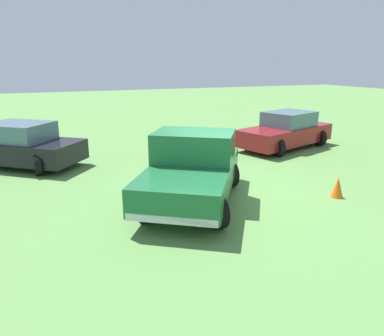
% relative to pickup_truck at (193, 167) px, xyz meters
% --- Properties ---
extents(ground_plane, '(80.00, 80.00, 0.00)m').
position_rel_pickup_truck_xyz_m(ground_plane, '(0.13, -0.73, -0.91)').
color(ground_plane, '#5B8C47').
extents(pickup_truck, '(4.76, 4.10, 1.78)m').
position_rel_pickup_truck_xyz_m(pickup_truck, '(0.00, 0.00, 0.00)').
color(pickup_truck, black).
rests_on(pickup_truck, ground_plane).
extents(sedan_near, '(3.06, 4.77, 1.50)m').
position_rel_pickup_truck_xyz_m(sedan_near, '(4.14, -5.97, -0.21)').
color(sedan_near, black).
rests_on(sedan_near, ground_plane).
extents(sedan_far, '(4.33, 4.75, 1.50)m').
position_rel_pickup_truck_xyz_m(sedan_far, '(5.43, 4.32, -0.20)').
color(sedan_far, black).
rests_on(sedan_far, ground_plane).
extents(traffic_cone, '(0.32, 0.32, 0.55)m').
position_rel_pickup_truck_xyz_m(traffic_cone, '(-1.29, -3.62, -0.63)').
color(traffic_cone, orange).
rests_on(traffic_cone, ground_plane).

